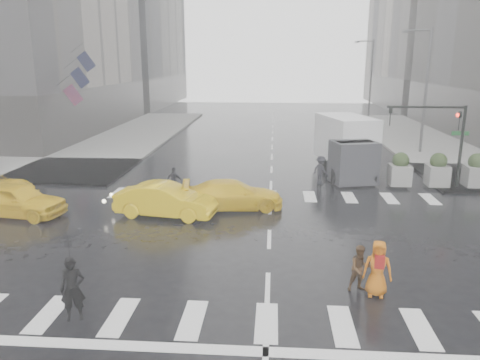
# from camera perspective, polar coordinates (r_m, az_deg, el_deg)

# --- Properties ---
(ground) EXTENTS (120.00, 120.00, 0.00)m
(ground) POSITION_cam_1_polar(r_m,az_deg,el_deg) (18.43, 3.58, -7.20)
(ground) COLOR black
(ground) RESTS_ON ground
(sidewalk_nw) EXTENTS (35.00, 35.00, 0.15)m
(sidewalk_nw) POSITION_cam_1_polar(r_m,az_deg,el_deg) (40.36, -25.03, 3.51)
(sidewalk_nw) COLOR slate
(sidewalk_nw) RESTS_ON ground
(road_markings) EXTENTS (18.00, 48.00, 0.01)m
(road_markings) POSITION_cam_1_polar(r_m,az_deg,el_deg) (18.43, 3.58, -7.18)
(road_markings) COLOR silver
(road_markings) RESTS_ON ground
(traffic_signal_pole) EXTENTS (4.45, 0.42, 4.50)m
(traffic_signal_pole) POSITION_cam_1_polar(r_m,az_deg,el_deg) (26.91, 23.56, 5.62)
(traffic_signal_pole) COLOR black
(traffic_signal_pole) RESTS_ON ground
(street_lamp_near) EXTENTS (2.15, 0.22, 9.00)m
(street_lamp_near) POSITION_cam_1_polar(r_m,az_deg,el_deg) (36.79, 21.55, 10.60)
(street_lamp_near) COLOR #59595B
(street_lamp_near) RESTS_ON ground
(street_lamp_far) EXTENTS (2.15, 0.22, 9.00)m
(street_lamp_far) POSITION_cam_1_polar(r_m,az_deg,el_deg) (56.21, 15.55, 12.07)
(street_lamp_far) COLOR #59595B
(street_lamp_far) RESTS_ON ground
(planter_west) EXTENTS (1.10, 1.10, 1.80)m
(planter_west) POSITION_cam_1_polar(r_m,az_deg,el_deg) (26.89, 18.92, 1.19)
(planter_west) COLOR slate
(planter_west) RESTS_ON ground
(planter_mid) EXTENTS (1.10, 1.10, 1.80)m
(planter_mid) POSITION_cam_1_polar(r_m,az_deg,el_deg) (27.47, 22.95, 1.09)
(planter_mid) COLOR slate
(planter_mid) RESTS_ON ground
(planter_east) EXTENTS (1.10, 1.10, 1.80)m
(planter_east) POSITION_cam_1_polar(r_m,az_deg,el_deg) (28.19, 26.80, 0.99)
(planter_east) COLOR slate
(planter_east) RESTS_ON ground
(flag_cluster) EXTENTS (2.87, 3.06, 4.69)m
(flag_cluster) POSITION_cam_1_polar(r_m,az_deg,el_deg) (38.75, -19.35, 11.97)
(flag_cluster) COLOR #59595B
(flag_cluster) RESTS_ON ground
(pedestrian_black) EXTENTS (1.18, 1.19, 2.43)m
(pedestrian_black) POSITION_cam_1_polar(r_m,az_deg,el_deg) (13.22, -19.98, -9.70)
(pedestrian_black) COLOR black
(pedestrian_black) RESTS_ON ground
(pedestrian_brown) EXTENTS (0.81, 0.69, 1.45)m
(pedestrian_brown) POSITION_cam_1_polar(r_m,az_deg,el_deg) (14.71, 14.46, -10.39)
(pedestrian_brown) COLOR #412B17
(pedestrian_brown) RESTS_ON ground
(pedestrian_orange) EXTENTS (0.92, 0.69, 1.71)m
(pedestrian_orange) POSITION_cam_1_polar(r_m,az_deg,el_deg) (14.52, 16.43, -10.28)
(pedestrian_orange) COLOR #BF600D
(pedestrian_orange) RESTS_ON ground
(pedestrian_far_a) EXTENTS (0.95, 0.66, 1.49)m
(pedestrian_far_a) POSITION_cam_1_polar(r_m,az_deg,el_deg) (24.13, -8.00, -0.20)
(pedestrian_far_a) COLOR black
(pedestrian_far_a) RESTS_ON ground
(pedestrian_far_b) EXTENTS (1.12, 1.16, 1.61)m
(pedestrian_far_b) POSITION_cam_1_polar(r_m,az_deg,el_deg) (26.48, 9.83, 1.17)
(pedestrian_far_b) COLOR black
(pedestrian_far_b) RESTS_ON ground
(taxi_front) EXTENTS (4.63, 2.47, 1.50)m
(taxi_front) POSITION_cam_1_polar(r_m,az_deg,el_deg) (23.06, -25.59, -2.19)
(taxi_front) COLOR yellow
(taxi_front) RESTS_ON ground
(taxi_mid) EXTENTS (4.68, 2.24, 1.48)m
(taxi_mid) POSITION_cam_1_polar(r_m,az_deg,el_deg) (21.03, -9.01, -2.45)
(taxi_mid) COLOR yellow
(taxi_mid) RESTS_ON ground
(taxi_rear) EXTENTS (4.35, 2.50, 1.35)m
(taxi_rear) POSITION_cam_1_polar(r_m,az_deg,el_deg) (21.85, -0.86, -1.81)
(taxi_rear) COLOR yellow
(taxi_rear) RESTS_ON ground
(box_truck) EXTENTS (2.43, 6.48, 3.44)m
(box_truck) POSITION_cam_1_polar(r_m,az_deg,el_deg) (28.94, 12.99, 4.23)
(box_truck) COLOR white
(box_truck) RESTS_ON ground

